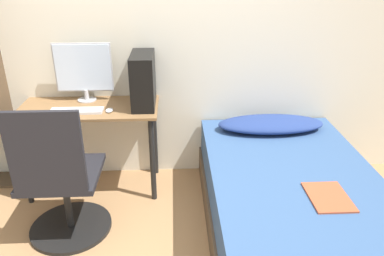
{
  "coord_description": "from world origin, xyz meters",
  "views": [
    {
      "loc": [
        0.2,
        -1.67,
        1.85
      ],
      "look_at": [
        0.32,
        0.75,
        0.75
      ],
      "focal_mm": 35.0,
      "sensor_mm": 36.0,
      "label": 1
    }
  ],
  "objects_px": {
    "keyboard": "(77,111)",
    "bed": "(290,204)",
    "pc_tower": "(143,80)",
    "office_chair": "(62,189)",
    "monitor": "(83,70)"
  },
  "relations": [
    {
      "from": "office_chair",
      "to": "monitor",
      "type": "height_order",
      "value": "monitor"
    },
    {
      "from": "office_chair",
      "to": "monitor",
      "type": "relative_size",
      "value": 2.16
    },
    {
      "from": "office_chair",
      "to": "pc_tower",
      "type": "relative_size",
      "value": 2.48
    },
    {
      "from": "monitor",
      "to": "office_chair",
      "type": "bearing_deg",
      "value": -93.81
    },
    {
      "from": "office_chair",
      "to": "pc_tower",
      "type": "distance_m",
      "value": 1.03
    },
    {
      "from": "pc_tower",
      "to": "bed",
      "type": "bearing_deg",
      "value": -34.52
    },
    {
      "from": "office_chair",
      "to": "bed",
      "type": "relative_size",
      "value": 0.55
    },
    {
      "from": "keyboard",
      "to": "bed",
      "type": "bearing_deg",
      "value": -20.56
    },
    {
      "from": "bed",
      "to": "pc_tower",
      "type": "xyz_separation_m",
      "value": [
        -1.06,
        0.73,
        0.71
      ]
    },
    {
      "from": "monitor",
      "to": "keyboard",
      "type": "height_order",
      "value": "monitor"
    },
    {
      "from": "office_chair",
      "to": "keyboard",
      "type": "xyz_separation_m",
      "value": [
        0.03,
        0.53,
        0.37
      ]
    },
    {
      "from": "keyboard",
      "to": "pc_tower",
      "type": "relative_size",
      "value": 0.97
    },
    {
      "from": "monitor",
      "to": "pc_tower",
      "type": "bearing_deg",
      "value": -14.82
    },
    {
      "from": "monitor",
      "to": "pc_tower",
      "type": "height_order",
      "value": "monitor"
    },
    {
      "from": "bed",
      "to": "pc_tower",
      "type": "distance_m",
      "value": 1.47
    }
  ]
}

